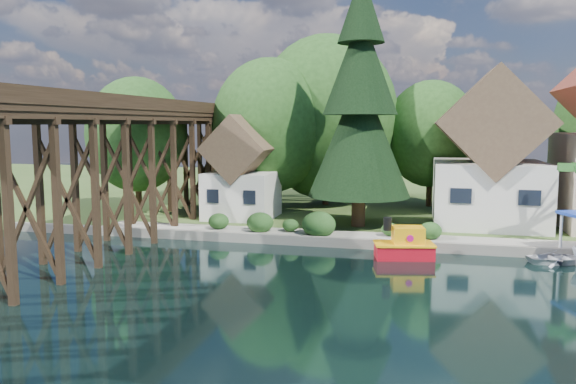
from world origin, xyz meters
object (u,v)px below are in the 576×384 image
Objects in this scene: house_left at (489,159)px; tugboat at (405,246)px; conifer at (360,106)px; boat_white_a at (559,257)px; trestle_bridge at (117,161)px; shed at (242,174)px.

tugboat is at bearing -118.71° from house_left.
house_left is 3.02× the size of tugboat.
tugboat is (-5.44, -9.93, -4.41)m from house_left.
conifer reaches higher than tugboat.
boat_white_a is (8.36, 0.88, -0.37)m from tugboat.
conifer is 4.78× the size of tugboat.
trestle_bridge is 25.42m from house_left.
trestle_bridge is at bearing 77.29° from boat_white_a.
boat_white_a is at bearing 6.00° from tugboat.
trestle_bridge reaches higher than shed.
conifer reaches higher than house_left.
trestle_bridge is 18.18m from tugboat.
boat_white_a is at bearing -26.70° from conifer.
trestle_bridge is at bearing -151.33° from conifer.
tugboat is at bearing -33.88° from shed.
trestle_bridge is at bearing -118.19° from shed.
conifer reaches higher than boat_white_a.
house_left is at bearing 1.27° from boat_white_a.
house_left reaches higher than shed.
shed is (5.00, 9.33, -1.52)m from trestle_bridge.
house_left is 10.65m from boat_white_a.
house_left is (23.00, 10.83, -0.21)m from trestle_bridge.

